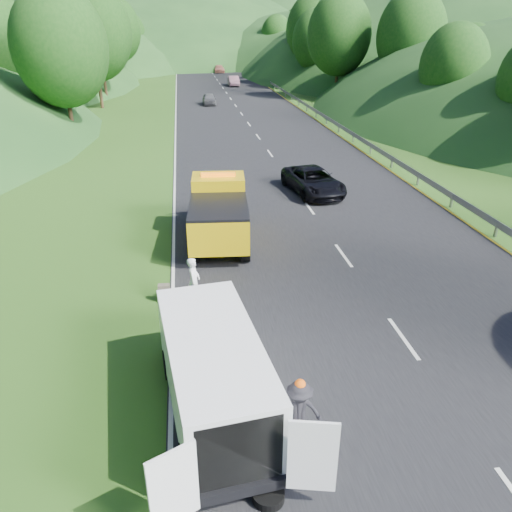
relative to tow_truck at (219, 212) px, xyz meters
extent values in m
plane|color=#38661E|center=(1.89, -6.40, -1.32)|extent=(320.00, 320.00, 0.00)
cube|color=black|center=(4.89, 33.60, -1.31)|extent=(14.00, 200.00, 0.02)
cube|color=gray|center=(12.19, 46.10, -1.32)|extent=(0.06, 140.00, 1.52)
cylinder|color=black|center=(-0.85, 2.14, -0.79)|extent=(0.45, 1.09, 1.07)
cylinder|color=black|center=(1.17, 1.98, -0.79)|extent=(0.45, 1.09, 1.07)
cylinder|color=black|center=(-1.18, -2.11, -0.79)|extent=(0.45, 1.09, 1.07)
cylinder|color=black|center=(0.84, -2.27, -0.79)|extent=(0.45, 1.09, 1.07)
cube|color=#E4BB0C|center=(0.09, 1.16, 0.23)|extent=(2.42, 1.88, 2.03)
cube|color=#E4BB0C|center=(-0.10, -1.23, -0.04)|extent=(2.62, 3.79, 1.39)
cube|color=black|center=(-0.10, -1.23, 0.71)|extent=(2.62, 3.79, 0.11)
cube|color=black|center=(0.19, 2.43, -0.36)|extent=(2.22, 1.44, 0.75)
cube|color=black|center=(0.24, 3.07, -0.57)|extent=(2.25, 0.38, 0.53)
cube|color=#E4BB0C|center=(0.22, 2.81, 0.33)|extent=(2.19, 1.00, 1.17)
cube|color=orange|center=(0.09, 1.16, 1.29)|extent=(1.51, 0.38, 0.17)
cube|color=black|center=(0.15, 1.90, 0.60)|extent=(2.03, 0.24, 0.96)
cylinder|color=black|center=(-2.03, -9.20, -0.92)|extent=(0.39, 0.82, 0.79)
cylinder|color=black|center=(-0.27, -8.98, -0.92)|extent=(0.39, 0.82, 0.79)
cylinder|color=black|center=(-1.62, -12.53, -0.92)|extent=(0.39, 0.82, 0.79)
cylinder|color=black|center=(0.15, -12.31, -0.92)|extent=(0.39, 0.82, 0.79)
cube|color=white|center=(-0.93, -10.85, 0.01)|extent=(2.65, 5.35, 1.83)
cube|color=white|center=(-1.27, -8.16, -0.38)|extent=(2.07, 1.13, 0.99)
cube|color=black|center=(-1.25, -8.35, 0.41)|extent=(1.85, 0.56, 0.82)
cube|color=black|center=(-0.62, -13.35, 0.01)|extent=(1.68, 0.31, 1.58)
cube|color=white|center=(-1.83, -13.95, 0.01)|extent=(0.86, 0.48, 1.68)
cube|color=white|center=(0.71, -13.63, 0.01)|extent=(0.93, 0.27, 1.68)
cube|color=black|center=(-0.60, -13.45, -0.87)|extent=(1.98, 0.39, 0.25)
imported|color=white|center=(-1.25, -5.40, -1.32)|extent=(0.54, 0.68, 1.68)
imported|color=#D0B86F|center=(-0.21, -6.00, -1.32)|extent=(0.55, 0.48, 0.95)
imported|color=black|center=(0.84, -11.97, -1.32)|extent=(1.09, 0.66, 1.65)
cube|color=brown|center=(-2.27, -5.09, -1.00)|extent=(0.40, 0.23, 0.64)
cylinder|color=black|center=(-0.06, -13.36, -1.32)|extent=(0.65, 0.65, 0.20)
imported|color=black|center=(5.68, 5.94, -1.32)|extent=(3.05, 5.31, 1.39)
imported|color=#45464A|center=(1.90, 40.84, -1.32)|extent=(1.50, 3.72, 1.27)
imported|color=#7C5260|center=(6.76, 60.16, -1.32)|extent=(1.52, 4.36, 1.44)
imported|color=#AF6B57|center=(6.34, 83.83, -1.32)|extent=(1.91, 4.71, 1.37)
camera|label=1|loc=(-1.29, -20.22, 7.28)|focal=35.00mm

